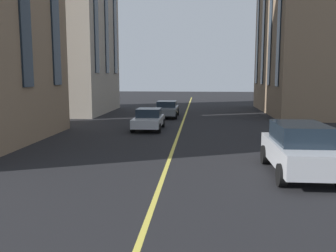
# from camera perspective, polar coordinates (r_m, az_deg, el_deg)

# --- Properties ---
(lane_centre_line) EXTENTS (80.00, 0.16, 0.01)m
(lane_centre_line) POSITION_cam_1_polar(r_m,az_deg,el_deg) (19.53, 1.10, -2.72)
(lane_centre_line) COLOR #D8C64C
(lane_centre_line) RESTS_ON ground_plane
(car_silver_parked_b) EXTENTS (4.70, 2.14, 1.88)m
(car_silver_parked_b) POSITION_cam_1_polar(r_m,az_deg,el_deg) (14.20, 19.67, -3.29)
(car_silver_parked_b) COLOR #B7BABF
(car_silver_parked_b) RESTS_ON ground_plane
(car_silver_near) EXTENTS (3.90, 1.89, 1.40)m
(car_silver_near) POSITION_cam_1_polar(r_m,az_deg,el_deg) (24.35, -3.01, 1.06)
(car_silver_near) COLOR #B7BABF
(car_silver_near) RESTS_ON ground_plane
(car_grey_far) EXTENTS (4.40, 1.95, 1.37)m
(car_grey_far) POSITION_cam_1_polar(r_m,az_deg,el_deg) (31.60, -0.21, 2.66)
(car_grey_far) COLOR slate
(car_grey_far) RESTS_ON ground_plane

